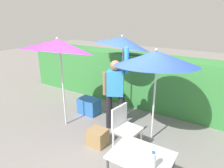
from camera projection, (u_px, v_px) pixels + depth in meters
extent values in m
plane|color=gray|center=(105.00, 135.00, 4.48)|extent=(24.00, 24.00, 0.00)
cube|color=#38843D|center=(143.00, 80.00, 5.77)|extent=(8.00, 0.70, 1.46)
cylinder|color=silver|center=(63.00, 90.00, 4.65)|extent=(0.04, 0.04, 1.74)
cone|color=purple|center=(59.00, 46.00, 4.32)|extent=(1.55, 1.56, 0.62)
sphere|color=silver|center=(57.00, 38.00, 4.29)|extent=(0.05, 0.05, 0.05)
cylinder|color=silver|center=(154.00, 104.00, 4.09)|extent=(0.04, 0.04, 1.60)
cone|color=blue|center=(156.00, 58.00, 3.78)|extent=(1.59, 1.59, 0.48)
sphere|color=silver|center=(156.00, 50.00, 3.73)|extent=(0.05, 0.05, 0.05)
cylinder|color=silver|center=(122.00, 81.00, 5.26)|extent=(0.04, 0.04, 1.75)
cone|color=blue|center=(123.00, 42.00, 4.95)|extent=(1.44, 1.43, 0.63)
sphere|color=silver|center=(122.00, 36.00, 4.93)|extent=(0.05, 0.05, 0.05)
cylinder|color=black|center=(121.00, 112.00, 4.63)|extent=(0.14, 0.14, 0.82)
cylinder|color=black|center=(109.00, 111.00, 4.66)|extent=(0.14, 0.14, 0.82)
cube|color=#338EC6|center=(115.00, 83.00, 4.42)|extent=(0.42, 0.36, 0.56)
sphere|color=#8C6647|center=(115.00, 66.00, 4.29)|extent=(0.22, 0.22, 0.22)
cylinder|color=#338EC6|center=(126.00, 61.00, 4.23)|extent=(0.12, 0.12, 0.56)
cylinder|color=#8C6647|center=(105.00, 84.00, 4.45)|extent=(0.12, 0.12, 0.52)
cylinder|color=silver|center=(130.00, 150.00, 3.66)|extent=(0.04, 0.04, 0.44)
cylinder|color=silver|center=(141.00, 140.00, 3.94)|extent=(0.04, 0.04, 0.44)
cylinder|color=silver|center=(113.00, 141.00, 3.89)|extent=(0.04, 0.04, 0.44)
cylinder|color=silver|center=(125.00, 133.00, 4.17)|extent=(0.04, 0.04, 0.44)
cube|color=silver|center=(128.00, 130.00, 3.83)|extent=(0.49, 0.49, 0.05)
cube|color=silver|center=(119.00, 116.00, 3.88)|extent=(0.09, 0.44, 0.40)
cube|color=#2D6BB7|center=(89.00, 106.00, 5.40)|extent=(0.53, 0.37, 0.41)
cube|color=#9E7A4C|center=(98.00, 137.00, 4.12)|extent=(0.37, 0.32, 0.34)
cylinder|color=#4C4C51|center=(126.00, 159.00, 3.20)|extent=(0.04, 0.04, 0.76)
cube|color=silver|center=(141.00, 156.00, 2.68)|extent=(0.80, 0.60, 0.03)
cylinder|color=silver|center=(153.00, 161.00, 2.40)|extent=(0.07, 0.07, 0.22)
cylinder|color=#2D60B7|center=(153.00, 152.00, 2.36)|extent=(0.04, 0.04, 0.02)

